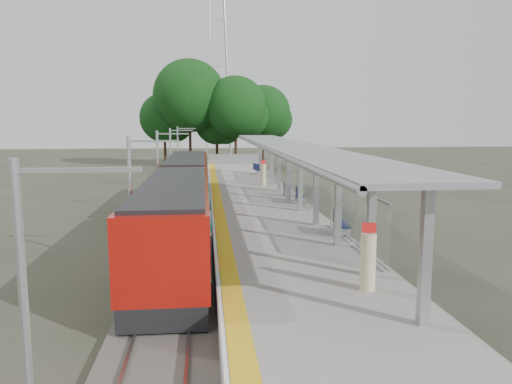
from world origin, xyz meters
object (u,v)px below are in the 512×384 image
Objects in this scene: bench_near at (340,222)px; info_pillar_near at (368,261)px; train at (183,195)px; bench_far at (257,169)px; litter_bin at (286,189)px; bench_mid at (298,194)px; info_pillar_far at (263,175)px.

info_pillar_near is at bearing -95.67° from bench_near.
bench_near is 0.76× the size of info_pillar_near.
train is at bearing 129.58° from info_pillar_near.
bench_near is at bearing 95.74° from info_pillar_near.
bench_far is at bearing 95.43° from bench_near.
bench_near is 11.59m from litter_bin.
bench_mid is (-0.20, 8.77, -0.03)m from bench_near.
bench_near is 0.79× the size of info_pillar_far.
litter_bin is at bearing -103.93° from bench_far.
train is 7.62m from bench_mid.
bench_mid is 1.55× the size of litter_bin.
info_pillar_near is 2.11× the size of litter_bin.
train reaches higher than info_pillar_far.
bench_mid is 0.97× the size of bench_far.
train reaches higher than bench_far.
info_pillar_far is (-1.39, 17.37, 0.30)m from bench_near.
info_pillar_near is 24.62m from info_pillar_far.
bench_near is 1.00× the size of bench_far.
train is at bearing -148.23° from bench_mid.
info_pillar_far reaches higher than litter_bin.
info_pillar_far reaches higher than bench_far.
bench_near is (7.11, -5.59, -0.50)m from train.
bench_far is (6.12, 19.94, -0.52)m from train.
bench_far is (-0.99, 25.53, -0.02)m from bench_near.
train is 18.38× the size of bench_mid.
info_pillar_near reaches higher than bench_near.
info_pillar_near is (5.98, -12.84, -0.17)m from train.
bench_mid is (6.90, 3.17, -0.53)m from train.
info_pillar_far is 2.03× the size of litter_bin.
info_pillar_near reaches higher than info_pillar_far.
bench_far is at bearing 92.02° from litter_bin.
info_pillar_near is at bearing -86.24° from bench_mid.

